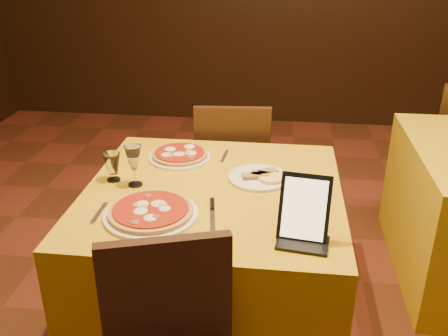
# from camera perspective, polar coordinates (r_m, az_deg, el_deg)

# --- Properties ---
(main_table) EXTENTS (1.10, 1.10, 0.75)m
(main_table) POSITION_cam_1_polar(r_m,az_deg,el_deg) (2.35, -1.17, -10.52)
(main_table) COLOR #CA970D
(main_table) RESTS_ON floor
(chair_main_far) EXTENTS (0.51, 0.51, 0.91)m
(chair_main_far) POSITION_cam_1_polar(r_m,az_deg,el_deg) (3.03, 1.03, -0.14)
(chair_main_far) COLOR #311A10
(chair_main_far) RESTS_ON floor
(pizza_near) EXTENTS (0.37, 0.37, 0.03)m
(pizza_near) POSITION_cam_1_polar(r_m,az_deg,el_deg) (1.96, -8.36, -5.07)
(pizza_near) COLOR white
(pizza_near) RESTS_ON main_table
(pizza_far) EXTENTS (0.30, 0.30, 0.03)m
(pizza_far) POSITION_cam_1_polar(r_m,az_deg,el_deg) (2.45, -5.09, 1.41)
(pizza_far) COLOR white
(pizza_far) RESTS_ON main_table
(cutlet_dish) EXTENTS (0.27, 0.27, 0.03)m
(cutlet_dish) POSITION_cam_1_polar(r_m,az_deg,el_deg) (2.24, 3.97, -0.97)
(cutlet_dish) COLOR white
(cutlet_dish) RESTS_ON main_table
(wine_glass) EXTENTS (0.10, 0.10, 0.19)m
(wine_glass) POSITION_cam_1_polar(r_m,az_deg,el_deg) (2.18, -10.25, 0.30)
(wine_glass) COLOR #F2E689
(wine_glass) RESTS_ON main_table
(water_glass) EXTENTS (0.10, 0.10, 0.13)m
(water_glass) POSITION_cam_1_polar(r_m,az_deg,el_deg) (2.25, -12.60, 0.10)
(water_glass) COLOR silver
(water_glass) RESTS_ON main_table
(tablet) EXTENTS (0.19, 0.12, 0.23)m
(tablet) POSITION_cam_1_polar(r_m,az_deg,el_deg) (1.78, 9.18, -4.53)
(tablet) COLOR black
(tablet) RESTS_ON main_table
(knife) EXTENTS (0.05, 0.23, 0.01)m
(knife) POSITION_cam_1_polar(r_m,az_deg,el_deg) (1.95, -1.33, -5.47)
(knife) COLOR #A6A7AD
(knife) RESTS_ON main_table
(fork_near) EXTENTS (0.02, 0.16, 0.01)m
(fork_near) POSITION_cam_1_polar(r_m,az_deg,el_deg) (2.02, -14.07, -5.01)
(fork_near) COLOR #ABADB2
(fork_near) RESTS_ON main_table
(fork_far) EXTENTS (0.03, 0.15, 0.01)m
(fork_far) POSITION_cam_1_polar(r_m,az_deg,el_deg) (2.46, 0.07, 1.35)
(fork_far) COLOR silver
(fork_far) RESTS_ON main_table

